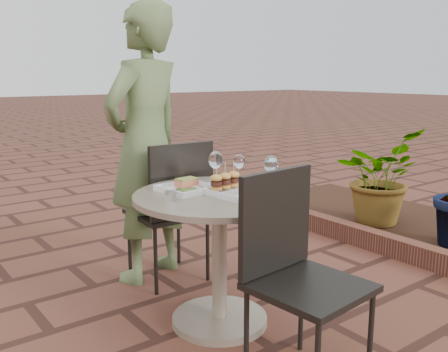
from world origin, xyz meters
TOP-DOWN VIEW (x-y plane):
  - ground at (0.00, 0.00)m, footprint 60.00×60.00m
  - cafe_table at (-0.06, -0.04)m, footprint 0.90×0.90m
  - chair_far at (0.04, 0.57)m, footprint 0.46×0.46m
  - chair_near at (-0.08, -0.61)m, footprint 0.48×0.48m
  - diner at (-0.04, 0.78)m, footprint 0.76×0.62m
  - plate_salmon at (-0.16, 0.11)m, footprint 0.28×0.28m
  - plate_sliders at (-0.01, -0.02)m, footprint 0.28×0.28m
  - plate_tuna at (0.01, -0.23)m, footprint 0.28×0.28m
  - wine_glass_right at (0.22, -0.13)m, footprint 0.08×0.08m
  - wine_glass_mid at (0.06, 0.15)m, footprint 0.08×0.08m
  - wine_glass_far at (0.21, 0.13)m, footprint 0.07×0.07m
  - steel_ramekin at (-0.33, -0.01)m, footprint 0.08×0.08m
  - cutlery_set at (0.25, -0.26)m, footprint 0.13×0.21m
  - planter_curb at (1.60, 0.30)m, footprint 0.12×3.00m
  - mulch_bed at (2.30, 0.30)m, footprint 1.30×3.00m
  - potted_plant_a at (2.07, 0.50)m, footprint 0.89×0.83m

SIDE VIEW (x-z plane):
  - ground at x=0.00m, z-range 0.00..0.00m
  - mulch_bed at x=2.30m, z-range 0.00..0.06m
  - planter_curb at x=1.60m, z-range 0.00..0.15m
  - potted_plant_a at x=2.07m, z-range 0.06..0.88m
  - cafe_table at x=-0.06m, z-range 0.12..0.85m
  - chair_far at x=0.04m, z-range 0.08..1.01m
  - chair_near at x=-0.08m, z-range 0.08..1.01m
  - cutlery_set at x=0.25m, z-range 0.73..0.73m
  - plate_tuna at x=0.01m, z-range 0.73..0.76m
  - plate_salmon at x=-0.16m, z-range 0.71..0.79m
  - steel_ramekin at x=-0.33m, z-range 0.73..0.78m
  - plate_sliders at x=-0.01m, z-range 0.68..0.85m
  - wine_glass_far at x=0.21m, z-range 0.76..0.93m
  - wine_glass_right at x=0.22m, z-range 0.77..0.95m
  - wine_glass_mid at x=0.06m, z-range 0.77..0.96m
  - diner at x=-0.04m, z-range 0.00..1.79m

